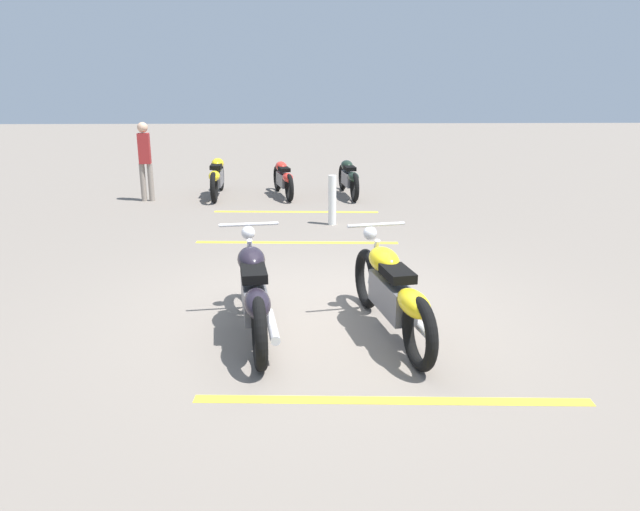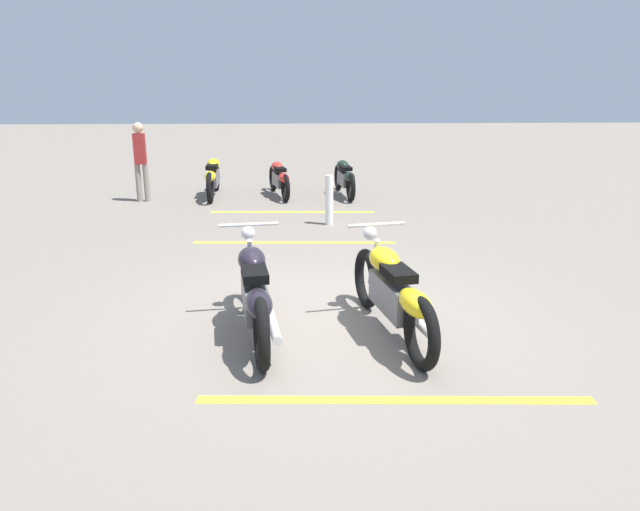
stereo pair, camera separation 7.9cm
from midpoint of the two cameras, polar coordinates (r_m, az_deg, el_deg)
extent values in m
plane|color=slate|center=(6.64, -0.33, -5.46)|extent=(60.00, 60.00, 0.00)
torus|color=black|center=(6.73, 4.13, -2.19)|extent=(0.68, 0.24, 0.67)
torus|color=black|center=(5.36, 9.21, -7.33)|extent=(0.68, 0.24, 0.67)
cube|color=#59595E|center=(5.96, 6.56, -3.87)|extent=(0.87, 0.38, 0.32)
ellipsoid|color=yellow|center=(6.11, 5.79, -0.38)|extent=(0.56, 0.38, 0.24)
ellipsoid|color=yellow|center=(5.41, 8.67, -4.50)|extent=(0.60, 0.34, 0.22)
cube|color=black|center=(5.75, 7.09, -1.69)|extent=(0.48, 0.32, 0.09)
cylinder|color=silver|center=(6.44, 4.79, -0.62)|extent=(0.27, 0.11, 0.56)
cylinder|color=silver|center=(6.28, 5.03, 2.95)|extent=(0.16, 0.62, 0.04)
sphere|color=silver|center=(6.50, 4.44, 2.15)|extent=(0.15, 0.15, 0.15)
cylinder|color=silver|center=(5.72, 9.21, -6.59)|extent=(0.70, 0.22, 0.09)
torus|color=black|center=(6.76, -7.11, -2.17)|extent=(0.68, 0.20, 0.67)
torus|color=black|center=(5.31, -6.05, -7.45)|extent=(0.68, 0.20, 0.67)
cube|color=#59595E|center=(5.95, -6.64, -3.90)|extent=(0.86, 0.33, 0.32)
ellipsoid|color=black|center=(6.11, -6.91, -0.39)|extent=(0.55, 0.35, 0.24)
ellipsoid|color=black|center=(5.37, -6.26, -4.58)|extent=(0.59, 0.32, 0.22)
cube|color=black|center=(5.74, -6.64, -1.72)|extent=(0.47, 0.30, 0.09)
cylinder|color=silver|center=(6.47, -7.06, -0.61)|extent=(0.27, 0.09, 0.56)
cylinder|color=silver|center=(6.31, -7.17, 2.94)|extent=(0.12, 0.62, 0.04)
sphere|color=silver|center=(6.53, -7.23, 2.15)|extent=(0.15, 0.15, 0.15)
cylinder|color=silver|center=(5.65, -4.88, -6.73)|extent=(0.71, 0.19, 0.09)
torus|color=black|center=(14.03, 1.60, 7.48)|extent=(0.61, 0.17, 0.60)
torus|color=black|center=(12.67, 2.77, 6.50)|extent=(0.61, 0.17, 0.60)
cube|color=#59595E|center=(13.29, 2.20, 7.31)|extent=(0.78, 0.28, 0.29)
ellipsoid|color=black|center=(13.49, 2.01, 8.61)|extent=(0.50, 0.31, 0.22)
ellipsoid|color=black|center=(12.77, 2.65, 7.51)|extent=(0.53, 0.27, 0.20)
cube|color=black|center=(13.14, 2.31, 8.32)|extent=(0.42, 0.26, 0.08)
torus|color=black|center=(13.98, -4.65, 7.37)|extent=(0.59, 0.22, 0.59)
torus|color=black|center=(12.66, -3.49, 6.44)|extent=(0.59, 0.22, 0.59)
cube|color=#59595E|center=(13.27, -4.07, 7.22)|extent=(0.76, 0.35, 0.28)
ellipsoid|color=red|center=(13.46, -4.29, 8.47)|extent=(0.50, 0.34, 0.21)
ellipsoid|color=red|center=(12.76, -3.64, 7.42)|extent=(0.52, 0.31, 0.19)
cube|color=black|center=(13.12, -3.99, 8.20)|extent=(0.42, 0.29, 0.08)
torus|color=black|center=(14.19, -10.02, 7.43)|extent=(0.65, 0.13, 0.65)
torus|color=black|center=(12.71, -10.63, 6.37)|extent=(0.65, 0.13, 0.65)
cube|color=#59595E|center=(13.39, -10.35, 7.24)|extent=(0.82, 0.24, 0.31)
ellipsoid|color=yellow|center=(13.60, -10.30, 8.62)|extent=(0.51, 0.29, 0.23)
ellipsoid|color=yellow|center=(12.83, -10.61, 7.45)|extent=(0.55, 0.25, 0.21)
cube|color=black|center=(13.23, -10.46, 8.31)|extent=(0.43, 0.25, 0.09)
cylinder|color=gray|center=(13.21, -16.39, 6.68)|extent=(0.12, 0.12, 0.79)
cylinder|color=gray|center=(13.24, -17.08, 6.64)|extent=(0.12, 0.12, 0.79)
cube|color=maroon|center=(13.13, -16.99, 9.71)|extent=(0.20, 0.24, 0.63)
sphere|color=tan|center=(13.09, -17.15, 11.58)|extent=(0.21, 0.21, 0.21)
cylinder|color=white|center=(10.57, 0.67, 5.30)|extent=(0.14, 0.14, 0.88)
cube|color=yellow|center=(4.97, 6.74, -13.52)|extent=(0.27, 3.20, 0.01)
cube|color=yellow|center=(9.47, -2.69, 1.24)|extent=(0.27, 3.20, 0.01)
cube|color=yellow|center=(11.70, -2.82, 4.18)|extent=(0.27, 3.20, 0.01)
camera|label=1|loc=(0.04, 89.65, 0.10)|focal=33.55mm
camera|label=2|loc=(0.04, -90.35, -0.10)|focal=33.55mm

